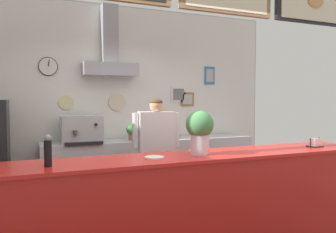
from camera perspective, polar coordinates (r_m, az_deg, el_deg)
The scene contains 11 objects.
back_wall_assembly at distance 5.37m, azimuth -8.45°, elevation 3.76°, with size 5.44×2.48×3.07m.
service_counter at distance 3.20m, azimuth 3.17°, elevation -15.91°, with size 3.95×0.60×1.04m.
back_prep_counter at distance 5.39m, azimuth -2.59°, elevation -8.85°, with size 3.40×0.59×0.92m.
shop_worker at distance 4.20m, azimuth -2.02°, elevation -7.02°, with size 0.60×0.28×1.56m.
espresso_machine at distance 5.00m, azimuth -14.71°, elevation -2.15°, with size 0.57×0.53×0.40m.
potted_oregano at distance 5.41m, azimuth 0.48°, elevation -2.19°, with size 0.22×0.22×0.26m.
potted_thyme at distance 5.19m, azimuth -6.09°, elevation -2.49°, with size 0.20×0.20×0.25m.
napkin_holder at distance 3.96m, azimuth 23.94°, elevation -4.19°, with size 0.14×0.13×0.10m.
condiment_plate at distance 2.93m, azimuth -2.37°, elevation -7.02°, with size 0.17×0.17×0.01m.
basil_vase at distance 3.11m, azimuth 5.46°, elevation -2.38°, with size 0.26×0.26×0.41m.
pepper_grinder at distance 2.69m, azimuth -19.98°, elevation -5.58°, with size 0.06×0.06×0.25m.
Camera 1 is at (-1.32, -3.03, 1.55)m, focal length 35.41 mm.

